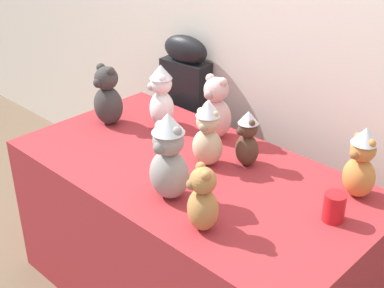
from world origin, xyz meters
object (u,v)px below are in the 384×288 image
object	(u,v)px
teddy_bear_cocoa	(247,139)
teddy_bear_snow	(161,96)
display_table	(192,237)
teddy_bear_blush	(216,109)
teddy_bear_caramel	(203,200)
teddy_bear_ginger	(361,163)
party_cup_red	(334,207)
teddy_bear_charcoal	(108,97)
teddy_bear_sand	(207,134)
instrument_case	(186,126)
teddy_bear_ash	(169,157)

from	to	relation	value
teddy_bear_cocoa	teddy_bear_snow	distance (m)	0.55
display_table	teddy_bear_blush	world-z (taller)	teddy_bear_blush
teddy_bear_snow	teddy_bear_cocoa	bearing A→B (deg)	32.45
teddy_bear_caramel	teddy_bear_cocoa	bearing A→B (deg)	140.19
teddy_bear_ginger	teddy_bear_cocoa	bearing A→B (deg)	-151.46
teddy_bear_snow	party_cup_red	size ratio (longest dim) A/B	2.85
teddy_bear_charcoal	display_table	bearing A→B (deg)	-4.44
teddy_bear_blush	teddy_bear_ginger	size ratio (longest dim) A/B	1.04
display_table	teddy_bear_blush	distance (m)	0.60
teddy_bear_sand	instrument_case	bearing A→B (deg)	123.98
teddy_bear_charcoal	teddy_bear_cocoa	bearing A→B (deg)	10.77
instrument_case	teddy_bear_caramel	xyz separation A→B (m)	(0.89, -0.82, 0.30)
teddy_bear_ginger	instrument_case	bearing A→B (deg)	-176.67
teddy_bear_blush	teddy_bear_ash	bearing A→B (deg)	-69.06
teddy_bear_blush	teddy_bear_charcoal	size ratio (longest dim) A/B	1.00
teddy_bear_charcoal	teddy_bear_snow	bearing A→B (deg)	39.05
teddy_bear_caramel	teddy_bear_ash	bearing A→B (deg)	-164.80
teddy_bear_blush	teddy_bear_caramel	world-z (taller)	teddy_bear_blush
teddy_bear_caramel	teddy_bear_ginger	world-z (taller)	teddy_bear_ginger
display_table	teddy_bear_charcoal	size ratio (longest dim) A/B	5.26
display_table	teddy_bear_snow	xyz separation A→B (m)	(-0.41, 0.21, 0.52)
display_table	teddy_bear_ash	world-z (taller)	teddy_bear_ash
teddy_bear_charcoal	teddy_bear_sand	size ratio (longest dim) A/B	1.04
party_cup_red	teddy_bear_ginger	bearing A→B (deg)	95.74
teddy_bear_blush	teddy_bear_ginger	xyz separation A→B (m)	(0.73, 0.01, 0.00)
teddy_bear_ash	party_cup_red	xyz separation A→B (m)	(0.54, 0.31, -0.12)
teddy_bear_blush	teddy_bear_ginger	distance (m)	0.73
instrument_case	party_cup_red	world-z (taller)	instrument_case
teddy_bear_sand	party_cup_red	xyz separation A→B (m)	(0.61, 0.02, -0.09)
instrument_case	teddy_bear_blush	bearing A→B (deg)	-34.39
teddy_bear_charcoal	teddy_bear_ginger	distance (m)	1.24
teddy_bear_blush	teddy_bear_sand	size ratio (longest dim) A/B	1.04
instrument_case	teddy_bear_snow	xyz separation A→B (m)	(0.17, -0.34, 0.34)
teddy_bear_caramel	teddy_bear_ash	distance (m)	0.24
teddy_bear_charcoal	teddy_bear_sand	bearing A→B (deg)	2.69
display_table	party_cup_red	xyz separation A→B (m)	(0.62, 0.09, 0.42)
teddy_bear_ash	teddy_bear_snow	size ratio (longest dim) A/B	1.14
display_table	instrument_case	xyz separation A→B (m)	(-0.58, 0.55, 0.18)
party_cup_red	teddy_bear_cocoa	bearing A→B (deg)	168.40
teddy_bear_blush	teddy_bear_ginger	bearing A→B (deg)	-1.67
instrument_case	teddy_bear_blush	xyz separation A→B (m)	(0.45, -0.26, 0.33)
teddy_bear_ash	teddy_bear_snow	world-z (taller)	teddy_bear_ash
teddy_bear_ash	teddy_bear_ginger	bearing A→B (deg)	38.47
display_table	teddy_bear_charcoal	world-z (taller)	teddy_bear_charcoal
teddy_bear_blush	teddy_bear_caramel	xyz separation A→B (m)	(0.45, -0.57, -0.02)
teddy_bear_cocoa	teddy_bear_ginger	bearing A→B (deg)	34.72
teddy_bear_charcoal	teddy_bear_sand	xyz separation A→B (m)	(0.63, 0.04, 0.00)
teddy_bear_sand	party_cup_red	distance (m)	0.61
teddy_bear_ginger	teddy_bear_snow	bearing A→B (deg)	-159.47
teddy_bear_blush	instrument_case	bearing A→B (deg)	148.17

